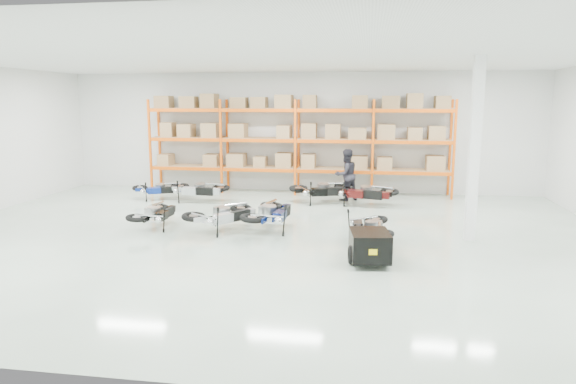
% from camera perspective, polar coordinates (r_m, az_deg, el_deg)
% --- Properties ---
extents(room, '(18.00, 18.00, 18.00)m').
position_cam_1_polar(room, '(12.85, -3.01, 4.78)').
color(room, '#B2C7B4').
rests_on(room, ground).
extents(pallet_rack, '(11.28, 0.98, 3.62)m').
position_cam_1_polar(pallet_rack, '(19.19, 0.99, 6.55)').
color(pallet_rack, '#EE580C').
rests_on(pallet_rack, ground).
extents(structural_column, '(0.25, 0.25, 4.50)m').
position_cam_1_polar(structural_column, '(13.32, 20.00, 4.37)').
color(structural_column, white).
rests_on(structural_column, ground).
extents(moto_blue_centre, '(1.19, 2.04, 1.25)m').
position_cam_1_polar(moto_blue_centre, '(13.77, -1.91, -1.85)').
color(moto_blue_centre, '#071347').
rests_on(moto_blue_centre, ground).
extents(moto_silver_left, '(1.87, 2.00, 1.19)m').
position_cam_1_polar(moto_silver_left, '(13.79, -7.26, -2.02)').
color(moto_silver_left, '#B6B8BE').
rests_on(moto_silver_left, ground).
extents(moto_black_far_left, '(0.87, 1.69, 1.08)m').
position_cam_1_polar(moto_black_far_left, '(14.49, -14.54, -1.90)').
color(moto_black_far_left, black).
rests_on(moto_black_far_left, ground).
extents(moto_touring_right, '(0.98, 1.80, 1.13)m').
position_cam_1_polar(moto_touring_right, '(12.57, 9.08, -3.40)').
color(moto_touring_right, black).
rests_on(moto_touring_right, ground).
extents(trailer, '(0.93, 1.73, 0.71)m').
position_cam_1_polar(trailer, '(11.05, 9.06, -5.90)').
color(trailer, black).
rests_on(trailer, ground).
extents(moto_back_a, '(1.77, 1.34, 1.03)m').
position_cam_1_polar(moto_back_a, '(18.69, -14.14, 0.68)').
color(moto_back_a, navy).
rests_on(moto_back_a, ground).
extents(moto_back_b, '(1.88, 1.04, 1.18)m').
position_cam_1_polar(moto_back_b, '(17.97, -9.99, 0.70)').
color(moto_back_b, '#B0B4BA').
rests_on(moto_back_b, ground).
extents(moto_back_c, '(2.11, 1.51, 1.24)m').
position_cam_1_polar(moto_back_c, '(17.50, 3.86, 0.67)').
color(moto_back_c, black).
rests_on(moto_back_c, ground).
extents(moto_back_d, '(2.08, 1.43, 1.22)m').
position_cam_1_polar(moto_back_d, '(17.20, 8.47, 0.40)').
color(moto_back_d, '#440E0D').
rests_on(moto_back_d, ground).
extents(person_back, '(1.11, 1.07, 1.80)m').
position_cam_1_polar(person_back, '(17.96, 6.47, 1.90)').
color(person_back, '#222129').
rests_on(person_back, ground).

